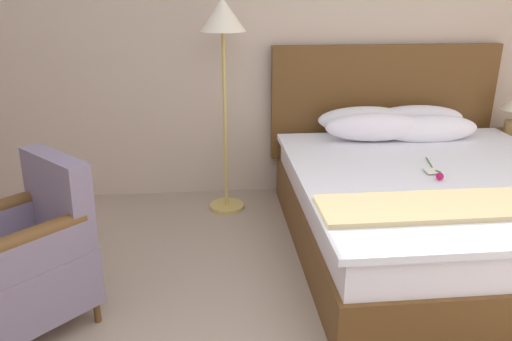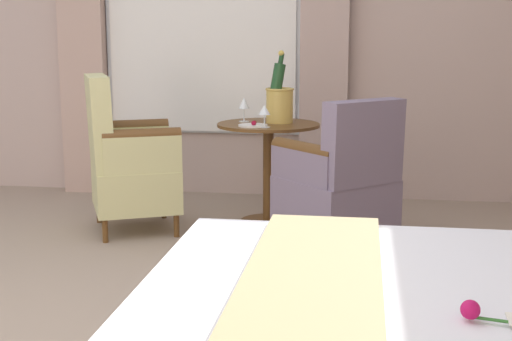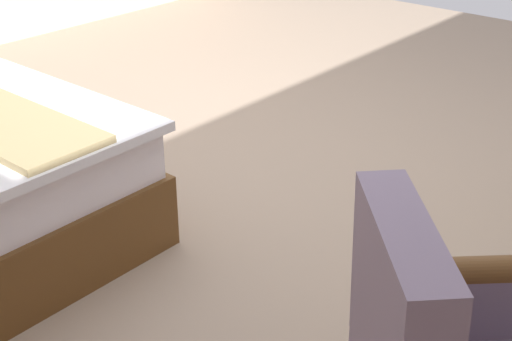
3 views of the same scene
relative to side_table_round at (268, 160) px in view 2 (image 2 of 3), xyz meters
name	(u,v)px [view 2 (image 2 of 3)]	position (x,y,z in m)	size (l,w,h in m)	color
wall_window_side	(204,23)	(-0.95, -0.64, 0.91)	(0.27, 5.88, 2.71)	#C3AA9F
side_table_round	(268,160)	(0.00, 0.00, 0.00)	(0.67, 0.67, 0.69)	brown
champagne_bucket	(279,100)	(-0.05, 0.06, 0.40)	(0.19, 0.19, 0.47)	gold
wine_glass_near_bucket	(244,104)	(-0.06, -0.17, 0.36)	(0.07, 0.07, 0.16)	white
wine_glass_near_edge	(264,111)	(0.21, 0.00, 0.35)	(0.08, 0.08, 0.14)	white
snack_plate	(253,125)	(0.17, -0.08, 0.25)	(0.19, 0.19, 0.04)	white
armchair_by_window	(340,186)	(0.58, 0.49, -0.03)	(0.77, 0.77, 0.91)	brown
armchair_facing_bed	(127,163)	(0.27, -0.89, 0.01)	(0.74, 0.73, 1.01)	brown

